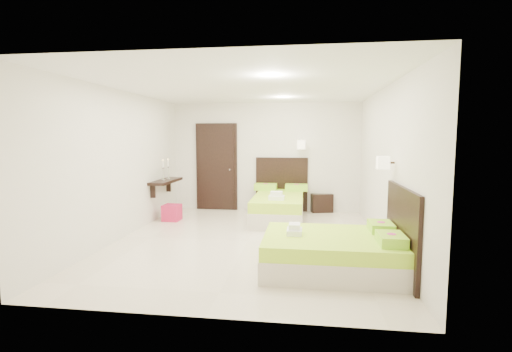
# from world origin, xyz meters

# --- Properties ---
(floor) EXTENTS (5.50, 5.50, 0.00)m
(floor) POSITION_xyz_m (0.00, 0.00, 0.00)
(floor) COLOR beige
(floor) RESTS_ON ground
(bed_single) EXTENTS (1.25, 2.08, 1.71)m
(bed_single) POSITION_xyz_m (0.40, 1.81, 0.32)
(bed_single) COLOR beige
(bed_single) RESTS_ON ground
(bed_double) EXTENTS (1.83, 1.56, 1.51)m
(bed_double) POSITION_xyz_m (1.41, -1.23, 0.27)
(bed_double) COLOR beige
(bed_double) RESTS_ON ground
(nightstand) EXTENTS (0.59, 0.55, 0.44)m
(nightstand) POSITION_xyz_m (1.34, 2.79, 0.22)
(nightstand) COLOR black
(nightstand) RESTS_ON ground
(ottoman) EXTENTS (0.36, 0.36, 0.34)m
(ottoman) POSITION_xyz_m (-1.87, 1.36, 0.17)
(ottoman) COLOR #AB163F
(ottoman) RESTS_ON ground
(door) EXTENTS (1.02, 0.15, 2.14)m
(door) POSITION_xyz_m (-1.20, 2.70, 1.05)
(door) COLOR black
(door) RESTS_ON ground
(console_shelf) EXTENTS (0.35, 1.20, 0.78)m
(console_shelf) POSITION_xyz_m (-2.08, 1.60, 0.82)
(console_shelf) COLOR black
(console_shelf) RESTS_ON ground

